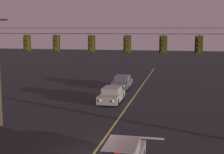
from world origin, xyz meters
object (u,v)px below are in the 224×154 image
object	(u,v)px
traffic_light_centre	(91,44)
traffic_light_right_inner	(127,44)
traffic_light_left_inner	(56,44)
car_oncoming_lead	(112,95)
traffic_light_rightmost	(163,45)
traffic_light_far_right	(199,45)
traffic_light_leftmost	(26,44)
car_oncoming_trailing	(122,82)

from	to	relation	value
traffic_light_centre	traffic_light_right_inner	distance (m)	2.30
traffic_light_left_inner	car_oncoming_lead	distance (m)	10.45
traffic_light_left_inner	traffic_light_centre	size ratio (longest dim) A/B	1.00
traffic_light_rightmost	car_oncoming_lead	distance (m)	11.47
traffic_light_centre	traffic_light_far_right	size ratio (longest dim) A/B	1.00
traffic_light_left_inner	traffic_light_rightmost	xyz separation A→B (m)	(6.87, 0.00, 0.00)
traffic_light_leftmost	traffic_light_rightmost	xyz separation A→B (m)	(8.92, 0.00, 0.00)
traffic_light_far_right	traffic_light_rightmost	bearing A→B (deg)	180.00
traffic_light_centre	traffic_light_right_inner	world-z (taller)	same
traffic_light_far_right	traffic_light_centre	bearing A→B (deg)	180.00
traffic_light_far_right	car_oncoming_lead	size ratio (longest dim) A/B	0.28
traffic_light_centre	traffic_light_far_right	bearing A→B (deg)	0.00
car_oncoming_lead	traffic_light_far_right	bearing A→B (deg)	-51.35
traffic_light_rightmost	traffic_light_far_right	distance (m)	2.10
traffic_light_left_inner	car_oncoming_trailing	bearing A→B (deg)	85.04
traffic_light_centre	traffic_light_rightmost	xyz separation A→B (m)	(4.51, 0.00, 0.00)
car_oncoming_trailing	traffic_light_centre	bearing A→B (deg)	-86.86
traffic_light_leftmost	car_oncoming_lead	xyz separation A→B (m)	(3.86, 8.96, -5.06)
traffic_light_right_inner	traffic_light_rightmost	distance (m)	2.21
traffic_light_far_right	car_oncoming_trailing	size ratio (longest dim) A/B	0.28
car_oncoming_trailing	traffic_light_far_right	bearing A→B (deg)	-65.64
traffic_light_leftmost	traffic_light_centre	world-z (taller)	same
traffic_light_right_inner	car_oncoming_lead	xyz separation A→B (m)	(-2.85, 8.96, -5.06)
traffic_light_centre	traffic_light_rightmost	world-z (taller)	same
traffic_light_centre	traffic_light_right_inner	xyz separation A→B (m)	(2.30, 0.00, 0.00)
traffic_light_right_inner	traffic_light_rightmost	world-z (taller)	same
traffic_light_centre	traffic_light_right_inner	size ratio (longest dim) A/B	1.00
car_oncoming_lead	traffic_light_rightmost	bearing A→B (deg)	-60.53
traffic_light_left_inner	traffic_light_far_right	distance (m)	8.97
traffic_light_right_inner	car_oncoming_lead	distance (m)	10.68
traffic_light_leftmost	traffic_light_far_right	world-z (taller)	same
traffic_light_centre	traffic_light_far_right	distance (m)	6.62
traffic_light_left_inner	traffic_light_right_inner	bearing A→B (deg)	0.00
traffic_light_rightmost	car_oncoming_trailing	bearing A→B (deg)	108.07
traffic_light_centre	car_oncoming_lead	world-z (taller)	traffic_light_centre
traffic_light_right_inner	traffic_light_far_right	distance (m)	4.32
traffic_light_leftmost	car_oncoming_lead	bearing A→B (deg)	66.71
traffic_light_left_inner	car_oncoming_trailing	distance (m)	17.44
traffic_light_right_inner	traffic_light_far_right	world-z (taller)	same
traffic_light_right_inner	traffic_light_far_right	xyz separation A→B (m)	(4.32, 0.00, 0.00)
traffic_light_rightmost	car_oncoming_lead	world-z (taller)	traffic_light_rightmost
traffic_light_centre	traffic_light_rightmost	bearing A→B (deg)	0.00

